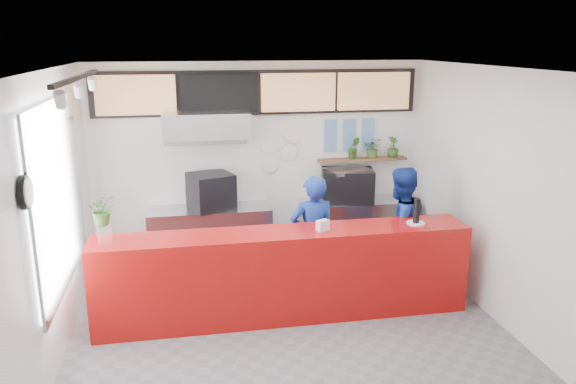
# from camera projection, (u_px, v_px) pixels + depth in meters

# --- Properties ---
(floor) EXTENTS (5.00, 5.00, 0.00)m
(floor) POSITION_uv_depth(u_px,v_px,m) (291.00, 332.00, 6.55)
(floor) COLOR slate
(floor) RESTS_ON ground
(ceiling) EXTENTS (5.00, 5.00, 0.00)m
(ceiling) POSITION_uv_depth(u_px,v_px,m) (291.00, 69.00, 5.77)
(ceiling) COLOR silver
(wall_back) EXTENTS (5.00, 0.00, 5.00)m
(wall_back) POSITION_uv_depth(u_px,v_px,m) (260.00, 162.00, 8.53)
(wall_back) COLOR white
(wall_back) RESTS_ON ground
(wall_left) EXTENTS (0.00, 5.00, 5.00)m
(wall_left) POSITION_uv_depth(u_px,v_px,m) (50.00, 222.00, 5.71)
(wall_left) COLOR white
(wall_left) RESTS_ON ground
(wall_right) EXTENTS (0.00, 5.00, 5.00)m
(wall_right) POSITION_uv_depth(u_px,v_px,m) (499.00, 197.00, 6.60)
(wall_right) COLOR white
(wall_right) RESTS_ON ground
(service_counter) EXTENTS (4.50, 0.60, 1.10)m
(service_counter) POSITION_uv_depth(u_px,v_px,m) (284.00, 274.00, 6.78)
(service_counter) COLOR #A50E0B
(service_counter) RESTS_ON ground
(cream_band) EXTENTS (5.00, 0.02, 0.80)m
(cream_band) POSITION_uv_depth(u_px,v_px,m) (259.00, 89.00, 8.23)
(cream_band) COLOR beige
(cream_band) RESTS_ON wall_back
(prep_bench) EXTENTS (1.80, 0.60, 0.90)m
(prep_bench) POSITION_uv_depth(u_px,v_px,m) (210.00, 237.00, 8.38)
(prep_bench) COLOR #B2B5BA
(prep_bench) RESTS_ON ground
(panini_oven) EXTENTS (0.73, 0.73, 0.52)m
(panini_oven) POSITION_uv_depth(u_px,v_px,m) (211.00, 191.00, 8.20)
(panini_oven) COLOR black
(panini_oven) RESTS_ON prep_bench
(extraction_hood) EXTENTS (1.20, 0.70, 0.35)m
(extraction_hood) POSITION_uv_depth(u_px,v_px,m) (206.00, 124.00, 7.88)
(extraction_hood) COLOR #B2B5BA
(extraction_hood) RESTS_ON ceiling
(hood_lip) EXTENTS (1.20, 0.69, 0.31)m
(hood_lip) POSITION_uv_depth(u_px,v_px,m) (207.00, 138.00, 7.94)
(hood_lip) COLOR #B2B5BA
(hood_lip) RESTS_ON ceiling
(right_bench) EXTENTS (1.80, 0.60, 0.90)m
(right_bench) POSITION_uv_depth(u_px,v_px,m) (358.00, 228.00, 8.79)
(right_bench) COLOR #B2B5BA
(right_bench) RESTS_ON ground
(espresso_machine) EXTENTS (0.86, 0.69, 0.50)m
(espresso_machine) POSITION_uv_depth(u_px,v_px,m) (347.00, 185.00, 8.57)
(espresso_machine) COLOR black
(espresso_machine) RESTS_ON right_bench
(espresso_tray) EXTENTS (0.72, 0.58, 0.06)m
(espresso_tray) POSITION_uv_depth(u_px,v_px,m) (348.00, 170.00, 8.51)
(espresso_tray) COLOR #A9ACB0
(espresso_tray) RESTS_ON espresso_machine
(herb_shelf) EXTENTS (1.40, 0.18, 0.04)m
(herb_shelf) POSITION_uv_depth(u_px,v_px,m) (362.00, 159.00, 8.72)
(herb_shelf) COLOR brown
(herb_shelf) RESTS_ON wall_back
(menu_board_far_left) EXTENTS (1.10, 0.10, 0.55)m
(menu_board_far_left) POSITION_uv_depth(u_px,v_px,m) (136.00, 95.00, 7.83)
(menu_board_far_left) COLOR tan
(menu_board_far_left) RESTS_ON wall_back
(menu_board_mid_left) EXTENTS (1.10, 0.10, 0.55)m
(menu_board_mid_left) POSITION_uv_depth(u_px,v_px,m) (219.00, 94.00, 8.04)
(menu_board_mid_left) COLOR black
(menu_board_mid_left) RESTS_ON wall_back
(menu_board_mid_right) EXTENTS (1.10, 0.10, 0.55)m
(menu_board_mid_right) POSITION_uv_depth(u_px,v_px,m) (298.00, 92.00, 8.24)
(menu_board_mid_right) COLOR tan
(menu_board_mid_right) RESTS_ON wall_back
(menu_board_far_right) EXTENTS (1.10, 0.10, 0.55)m
(menu_board_far_right) POSITION_uv_depth(u_px,v_px,m) (374.00, 91.00, 8.45)
(menu_board_far_right) COLOR tan
(menu_board_far_right) RESTS_ON wall_back
(soffit) EXTENTS (4.80, 0.04, 0.65)m
(soffit) POSITION_uv_depth(u_px,v_px,m) (259.00, 92.00, 8.22)
(soffit) COLOR black
(soffit) RESTS_ON wall_back
(window_pane) EXTENTS (0.04, 2.20, 1.90)m
(window_pane) POSITION_uv_depth(u_px,v_px,m) (57.00, 195.00, 5.95)
(window_pane) COLOR silver
(window_pane) RESTS_ON wall_left
(window_frame) EXTENTS (0.03, 2.30, 2.00)m
(window_frame) POSITION_uv_depth(u_px,v_px,m) (59.00, 195.00, 5.95)
(window_frame) COLOR #B2B5BA
(window_frame) RESTS_ON wall_left
(wall_clock_rim) EXTENTS (0.05, 0.30, 0.30)m
(wall_clock_rim) POSITION_uv_depth(u_px,v_px,m) (25.00, 192.00, 4.72)
(wall_clock_rim) COLOR black
(wall_clock_rim) RESTS_ON wall_left
(wall_clock_face) EXTENTS (0.02, 0.26, 0.26)m
(wall_clock_face) POSITION_uv_depth(u_px,v_px,m) (28.00, 192.00, 4.73)
(wall_clock_face) COLOR white
(wall_clock_face) RESTS_ON wall_left
(track_rail) EXTENTS (0.05, 2.40, 0.04)m
(track_rail) POSITION_uv_depth(u_px,v_px,m) (77.00, 78.00, 5.41)
(track_rail) COLOR black
(track_rail) RESTS_ON ceiling
(dec_plate_a) EXTENTS (0.24, 0.03, 0.24)m
(dec_plate_a) POSITION_uv_depth(u_px,v_px,m) (270.00, 146.00, 8.46)
(dec_plate_a) COLOR silver
(dec_plate_a) RESTS_ON wall_back
(dec_plate_b) EXTENTS (0.24, 0.03, 0.24)m
(dec_plate_b) POSITION_uv_depth(u_px,v_px,m) (289.00, 152.00, 8.54)
(dec_plate_b) COLOR silver
(dec_plate_b) RESTS_ON wall_back
(dec_plate_c) EXTENTS (0.24, 0.03, 0.24)m
(dec_plate_c) POSITION_uv_depth(u_px,v_px,m) (270.00, 165.00, 8.54)
(dec_plate_c) COLOR silver
(dec_plate_c) RESTS_ON wall_back
(dec_plate_d) EXTENTS (0.24, 0.03, 0.24)m
(dec_plate_d) POSITION_uv_depth(u_px,v_px,m) (292.00, 135.00, 8.48)
(dec_plate_d) COLOR silver
(dec_plate_d) RESTS_ON wall_back
(photo_frame_a) EXTENTS (0.20, 0.02, 0.25)m
(photo_frame_a) POSITION_uv_depth(u_px,v_px,m) (331.00, 127.00, 8.58)
(photo_frame_a) COLOR #598CBF
(photo_frame_a) RESTS_ON wall_back
(photo_frame_b) EXTENTS (0.20, 0.02, 0.25)m
(photo_frame_b) POSITION_uv_depth(u_px,v_px,m) (350.00, 127.00, 8.63)
(photo_frame_b) COLOR #598CBF
(photo_frame_b) RESTS_ON wall_back
(photo_frame_c) EXTENTS (0.20, 0.02, 0.25)m
(photo_frame_c) POSITION_uv_depth(u_px,v_px,m) (368.00, 126.00, 8.68)
(photo_frame_c) COLOR #598CBF
(photo_frame_c) RESTS_ON wall_back
(photo_frame_d) EXTENTS (0.20, 0.02, 0.25)m
(photo_frame_d) POSITION_uv_depth(u_px,v_px,m) (330.00, 144.00, 8.64)
(photo_frame_d) COLOR #598CBF
(photo_frame_d) RESTS_ON wall_back
(photo_frame_e) EXTENTS (0.20, 0.02, 0.25)m
(photo_frame_e) POSITION_uv_depth(u_px,v_px,m) (349.00, 143.00, 8.69)
(photo_frame_e) COLOR #598CBF
(photo_frame_e) RESTS_ON wall_back
(photo_frame_f) EXTENTS (0.20, 0.02, 0.25)m
(photo_frame_f) POSITION_uv_depth(u_px,v_px,m) (368.00, 142.00, 8.75)
(photo_frame_f) COLOR #598CBF
(photo_frame_f) RESTS_ON wall_back
(staff_center) EXTENTS (0.63, 0.43, 1.64)m
(staff_center) POSITION_uv_depth(u_px,v_px,m) (313.00, 237.00, 7.26)
(staff_center) COLOR navy
(staff_center) RESTS_ON ground
(staff_right) EXTENTS (0.99, 0.88, 1.70)m
(staff_right) POSITION_uv_depth(u_px,v_px,m) (399.00, 229.00, 7.50)
(staff_right) COLOR navy
(staff_right) RESTS_ON ground
(herb_b) EXTENTS (0.20, 0.16, 0.34)m
(herb_b) POSITION_uv_depth(u_px,v_px,m) (354.00, 148.00, 8.64)
(herb_b) COLOR #346021
(herb_b) RESTS_ON herb_shelf
(herb_c) EXTENTS (0.35, 0.33, 0.32)m
(herb_c) POSITION_uv_depth(u_px,v_px,m) (373.00, 148.00, 8.70)
(herb_c) COLOR #346021
(herb_c) RESTS_ON herb_shelf
(herb_d) EXTENTS (0.23, 0.22, 0.32)m
(herb_d) POSITION_uv_depth(u_px,v_px,m) (393.00, 147.00, 8.76)
(herb_d) COLOR #346021
(herb_d) RESTS_ON herb_shelf
(glass_vase) EXTENTS (0.21, 0.21, 0.20)m
(glass_vase) POSITION_uv_depth(u_px,v_px,m) (105.00, 235.00, 6.24)
(glass_vase) COLOR silver
(glass_vase) RESTS_ON service_counter
(basil_vase) EXTENTS (0.37, 0.35, 0.34)m
(basil_vase) POSITION_uv_depth(u_px,v_px,m) (102.00, 210.00, 6.16)
(basil_vase) COLOR #346021
(basil_vase) RESTS_ON glass_vase
(napkin_holder) EXTENTS (0.17, 0.14, 0.13)m
(napkin_holder) POSITION_uv_depth(u_px,v_px,m) (323.00, 225.00, 6.66)
(napkin_holder) COLOR silver
(napkin_holder) RESTS_ON service_counter
(white_plate) EXTENTS (0.30, 0.30, 0.02)m
(white_plate) POSITION_uv_depth(u_px,v_px,m) (416.00, 223.00, 6.91)
(white_plate) COLOR silver
(white_plate) RESTS_ON service_counter
(pepper_mill) EXTENTS (0.09, 0.09, 0.31)m
(pepper_mill) POSITION_uv_depth(u_px,v_px,m) (417.00, 211.00, 6.87)
(pepper_mill) COLOR black
(pepper_mill) RESTS_ON white_plate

